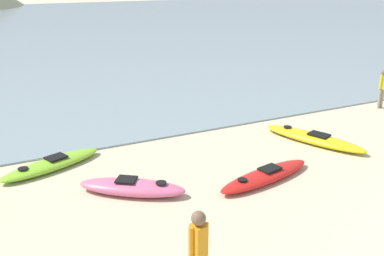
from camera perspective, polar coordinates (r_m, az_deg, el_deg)
The scene contains 7 objects.
bay_water at distance 48.86m, azimuth -17.19°, elevation 12.29°, with size 160.00×70.00×0.06m, color gray.
kayak_on_sand_1 at distance 15.00m, azimuth 15.18°, elevation -1.26°, with size 1.95×3.59×0.35m.
kayak_on_sand_2 at distance 11.32m, azimuth -7.63°, elevation -7.47°, with size 2.64×2.22×0.40m.
kayak_on_sand_4 at distance 13.21m, azimuth -17.40°, elevation -4.39°, with size 3.13×1.81×0.32m.
kayak_on_sand_5 at distance 12.07m, azimuth 9.31°, elevation -5.98°, with size 3.23×1.35×0.33m.
person_near_foreground at distance 7.44m, azimuth 0.81°, elevation -15.52°, with size 0.35×0.26×1.73m.
person_near_waterline at distance 19.56m, azimuth 23.02°, elevation 4.89°, with size 0.32×0.27×1.57m.
Camera 1 is at (-8.40, -2.93, 5.23)m, focal length 42.00 mm.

